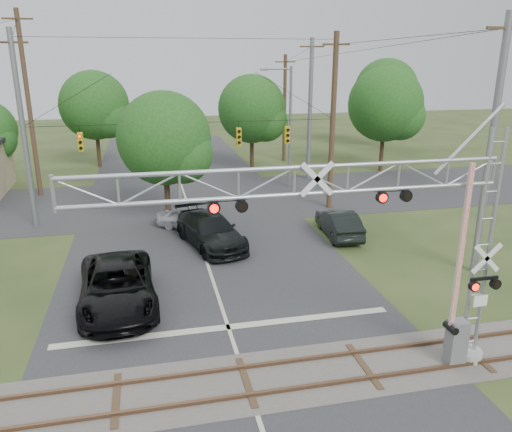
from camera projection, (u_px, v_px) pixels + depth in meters
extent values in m
plane|color=#2C3B1B|center=(261.00, 426.00, 13.97)|extent=(160.00, 160.00, 0.00)
cube|color=#2C2C2E|center=(212.00, 279.00, 23.27)|extent=(14.00, 90.00, 0.02)
cube|color=#2C2C2E|center=(186.00, 200.00, 36.30)|extent=(90.00, 12.00, 0.02)
cube|color=#49433F|center=(246.00, 382.00, 15.82)|extent=(90.00, 3.20, 0.05)
cube|color=brown|center=(251.00, 395.00, 15.13)|extent=(90.00, 0.12, 0.14)
cube|color=brown|center=(242.00, 367.00, 16.47)|extent=(90.00, 0.12, 0.14)
cylinder|color=#969791|center=(467.00, 354.00, 17.09)|extent=(0.99, 0.99, 0.33)
cube|color=silver|center=(480.00, 301.00, 16.11)|extent=(0.49, 0.03, 0.38)
cube|color=slate|center=(456.00, 343.00, 16.55)|extent=(0.60, 0.49, 1.65)
cube|color=red|center=(461.00, 250.00, 15.49)|extent=(0.15, 0.10, 5.49)
cylinder|color=slate|center=(23.00, 133.00, 28.88)|extent=(0.32, 0.32, 11.50)
cylinder|color=#453320|center=(333.00, 124.00, 32.82)|extent=(0.36, 0.36, 11.50)
cylinder|color=black|center=(188.00, 123.00, 30.76)|extent=(19.00, 0.03, 0.03)
cube|color=gold|center=(81.00, 142.00, 29.72)|extent=(0.30, 0.30, 1.10)
cube|color=gold|center=(136.00, 140.00, 30.38)|extent=(0.30, 0.30, 1.10)
cube|color=gold|center=(188.00, 138.00, 31.04)|extent=(0.30, 0.30, 1.10)
cube|color=gold|center=(239.00, 136.00, 31.71)|extent=(0.30, 0.30, 1.10)
cube|color=gold|center=(287.00, 135.00, 32.37)|extent=(0.30, 0.30, 1.10)
imported|color=black|center=(117.00, 286.00, 20.51)|extent=(3.38, 6.69, 1.81)
imported|color=black|center=(210.00, 230.00, 27.25)|extent=(3.88, 6.42, 1.74)
imported|color=#AAACB2|center=(189.00, 218.00, 30.15)|extent=(4.13, 3.09, 1.31)
imported|color=black|center=(339.00, 223.00, 28.78)|extent=(1.97, 4.78, 1.54)
cylinder|color=slate|center=(290.00, 128.00, 38.75)|extent=(0.21, 0.21, 9.32)
cylinder|color=slate|center=(278.00, 69.00, 37.19)|extent=(2.07, 0.12, 0.12)
cube|color=slate|center=(264.00, 70.00, 36.99)|extent=(0.62, 0.26, 0.16)
cylinder|color=#453320|center=(29.00, 106.00, 35.71)|extent=(0.34, 0.34, 13.15)
cube|color=#453320|center=(17.00, 19.00, 33.94)|extent=(2.00, 0.12, 0.12)
cylinder|color=slate|center=(310.00, 111.00, 41.03)|extent=(0.34, 0.34, 11.46)
cube|color=#453320|center=(312.00, 47.00, 39.51)|extent=(2.00, 0.12, 0.12)
cylinder|color=slate|center=(490.00, 151.00, 22.43)|extent=(0.34, 0.34, 11.76)
cube|color=#453320|center=(508.00, 28.00, 20.87)|extent=(2.00, 0.12, 0.12)
cylinder|color=#453320|center=(285.00, 109.00, 48.99)|extent=(0.34, 0.34, 10.26)
cube|color=#453320|center=(285.00, 62.00, 47.66)|extent=(2.00, 0.12, 0.12)
cylinder|color=#352618|center=(98.00, 145.00, 46.96)|extent=(0.36, 0.36, 4.08)
sphere|color=#1F4714|center=(94.00, 105.00, 45.85)|extent=(6.31, 6.31, 6.31)
cylinder|color=#352618|center=(167.00, 192.00, 31.31)|extent=(0.36, 0.36, 3.70)
sphere|color=#1F4714|center=(164.00, 138.00, 30.30)|extent=(5.72, 5.72, 5.72)
cylinder|color=#352618|center=(252.00, 149.00, 45.70)|extent=(0.36, 0.36, 3.94)
sphere|color=#1F4714|center=(252.00, 109.00, 44.62)|extent=(6.09, 6.09, 6.09)
cylinder|color=#352618|center=(382.00, 148.00, 45.21)|extent=(0.36, 0.36, 4.26)
sphere|color=#1F4714|center=(385.00, 104.00, 44.04)|extent=(6.58, 6.58, 6.58)
cylinder|color=#352618|center=(383.00, 128.00, 57.37)|extent=(0.36, 0.36, 4.56)
sphere|color=#1F4714|center=(386.00, 90.00, 56.12)|extent=(7.05, 7.05, 7.05)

